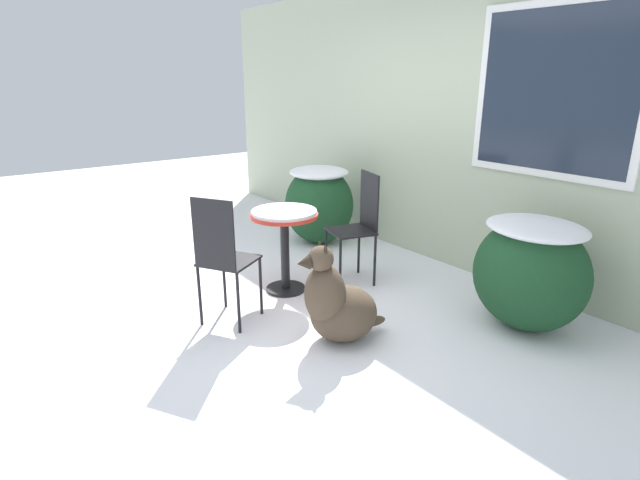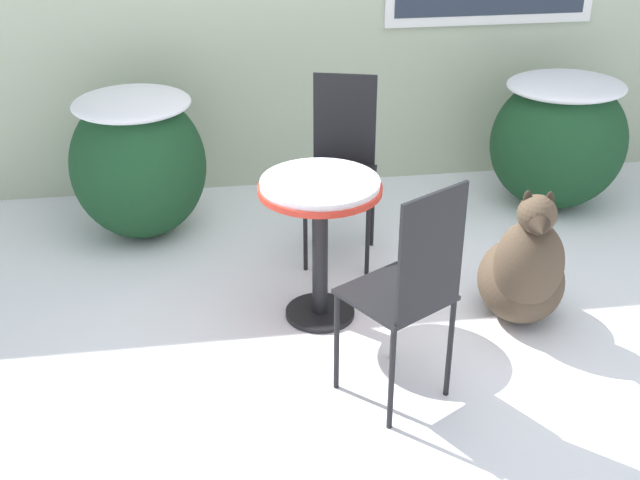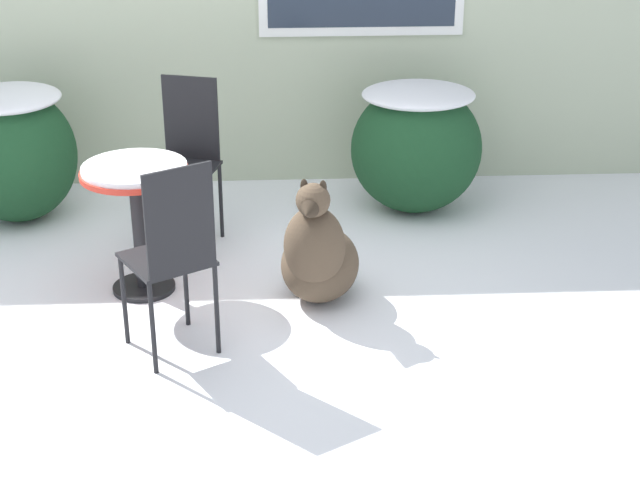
{
  "view_description": "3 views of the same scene",
  "coord_description": "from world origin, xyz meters",
  "px_view_note": "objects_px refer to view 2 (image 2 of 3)",
  "views": [
    {
      "loc": [
        3.09,
        -1.75,
        1.84
      ],
      "look_at": [
        0.0,
        0.6,
        0.55
      ],
      "focal_mm": 28.0,
      "sensor_mm": 36.0,
      "label": 1
    },
    {
      "loc": [
        -0.88,
        -2.88,
        2.22
      ],
      "look_at": [
        -0.37,
        0.5,
        0.43
      ],
      "focal_mm": 45.0,
      "sensor_mm": 36.0,
      "label": 2
    },
    {
      "loc": [
        0.37,
        -4.44,
        2.54
      ],
      "look_at": [
        0.61,
        0.35,
        0.35
      ],
      "focal_mm": 55.0,
      "sensor_mm": 36.0,
      "label": 3
    }
  ],
  "objects_px": {
    "patio_chair_near_table": "(342,161)",
    "dog": "(524,272)",
    "patio_chair_far_side": "(409,288)",
    "patio_table": "(320,212)"
  },
  "relations": [
    {
      "from": "patio_chair_near_table",
      "to": "dog",
      "type": "bearing_deg",
      "value": -32.42
    },
    {
      "from": "patio_chair_near_table",
      "to": "dog",
      "type": "distance_m",
      "value": 1.17
    },
    {
      "from": "patio_chair_far_side",
      "to": "dog",
      "type": "bearing_deg",
      "value": -174.64
    },
    {
      "from": "patio_chair_near_table",
      "to": "patio_chair_far_side",
      "type": "xyz_separation_m",
      "value": [
        0.03,
        -1.37,
        0.0
      ]
    },
    {
      "from": "patio_chair_near_table",
      "to": "patio_chair_far_side",
      "type": "bearing_deg",
      "value": -72.38
    },
    {
      "from": "patio_table",
      "to": "patio_chair_near_table",
      "type": "height_order",
      "value": "patio_chair_near_table"
    },
    {
      "from": "patio_chair_near_table",
      "to": "dog",
      "type": "height_order",
      "value": "patio_chair_near_table"
    },
    {
      "from": "dog",
      "to": "patio_table",
      "type": "bearing_deg",
      "value": -177.19
    },
    {
      "from": "patio_chair_far_side",
      "to": "dog",
      "type": "distance_m",
      "value": 0.93
    },
    {
      "from": "patio_chair_near_table",
      "to": "dog",
      "type": "xyz_separation_m",
      "value": [
        0.75,
        -0.85,
        -0.28
      ]
    }
  ]
}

